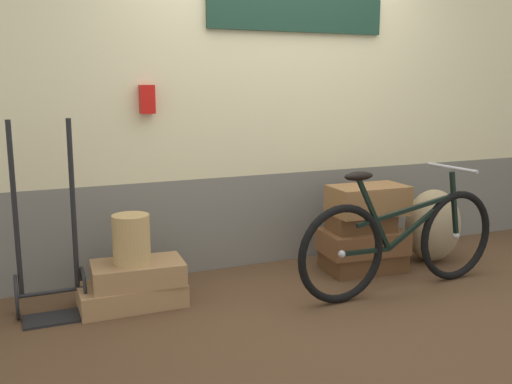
% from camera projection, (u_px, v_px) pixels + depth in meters
% --- Properties ---
extents(ground, '(9.66, 5.20, 0.06)m').
position_uv_depth(ground, '(321.00, 295.00, 4.05)').
color(ground, '#513823').
extents(station_building, '(7.66, 0.74, 2.37)m').
position_uv_depth(station_building, '(272.00, 116.00, 4.59)').
color(station_building, slate).
rests_on(station_building, ground).
extents(suitcase_0, '(0.68, 0.38, 0.15)m').
position_uv_depth(suitcase_0, '(132.00, 294.00, 3.77)').
color(suitcase_0, '#9E754C').
rests_on(suitcase_0, ground).
extents(suitcase_1, '(0.61, 0.39, 0.15)m').
position_uv_depth(suitcase_1, '(138.00, 273.00, 3.75)').
color(suitcase_1, '#9E754C').
rests_on(suitcase_1, suitcase_0).
extents(suitcase_2, '(0.63, 0.43, 0.15)m').
position_uv_depth(suitcase_2, '(363.00, 261.00, 4.49)').
color(suitcase_2, brown).
rests_on(suitcase_2, ground).
extents(suitcase_3, '(0.67, 0.46, 0.17)m').
position_uv_depth(suitcase_3, '(363.00, 241.00, 4.44)').
color(suitcase_3, brown).
rests_on(suitcase_3, suitcase_2).
extents(suitcase_4, '(0.51, 0.34, 0.13)m').
position_uv_depth(suitcase_4, '(361.00, 222.00, 4.42)').
color(suitcase_4, brown).
rests_on(suitcase_4, suitcase_3).
extents(suitcase_5, '(0.60, 0.36, 0.22)m').
position_uv_depth(suitcase_5, '(368.00, 200.00, 4.38)').
color(suitcase_5, olive).
rests_on(suitcase_5, suitcase_4).
extents(wicker_basket, '(0.24, 0.24, 0.32)m').
position_uv_depth(wicker_basket, '(131.00, 239.00, 3.70)').
color(wicker_basket, tan).
rests_on(wicker_basket, suitcase_1).
extents(luggage_trolley, '(0.42, 0.36, 1.24)m').
position_uv_depth(luggage_trolley, '(49.00, 271.00, 3.58)').
color(luggage_trolley, black).
rests_on(luggage_trolley, ground).
extents(burlap_sack, '(0.47, 0.40, 0.60)m').
position_uv_depth(burlap_sack, '(433.00, 225.00, 4.68)').
color(burlap_sack, '#9E8966').
rests_on(burlap_sack, ground).
extents(bicycle, '(1.70, 0.46, 0.88)m').
position_uv_depth(bicycle, '(402.00, 241.00, 4.00)').
color(bicycle, black).
rests_on(bicycle, ground).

